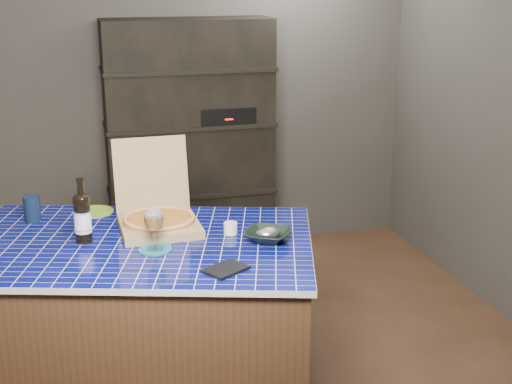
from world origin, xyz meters
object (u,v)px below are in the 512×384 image
object	(u,v)px
pizza_box	(158,217)
dvd_case	(226,269)
wine_glass	(154,220)
bowl	(268,236)
mead_bottle	(83,217)
kitchen_island	(141,327)

from	to	relation	value
pizza_box	dvd_case	xyz separation A→B (m)	(0.20, -0.59, -0.05)
wine_glass	bowl	bearing A→B (deg)	-2.21
mead_bottle	pizza_box	bearing A→B (deg)	13.41
pizza_box	dvd_case	world-z (taller)	pizza_box
mead_bottle	bowl	world-z (taller)	mead_bottle
kitchen_island	mead_bottle	size ratio (longest dim) A/B	6.03
kitchen_island	wine_glass	xyz separation A→B (m)	(0.07, -0.13, 0.59)
dvd_case	bowl	size ratio (longest dim) A/B	0.84
wine_glass	mead_bottle	bearing A→B (deg)	148.01
mead_bottle	bowl	size ratio (longest dim) A/B	1.48
kitchen_island	wine_glass	distance (m)	0.61
mead_bottle	bowl	bearing A→B (deg)	-14.29
mead_bottle	bowl	distance (m)	0.87
dvd_case	bowl	distance (m)	0.40
bowl	mead_bottle	bearing A→B (deg)	165.71
mead_bottle	wine_glass	xyz separation A→B (m)	(0.31, -0.19, 0.02)
wine_glass	bowl	world-z (taller)	wine_glass
bowl	wine_glass	bearing A→B (deg)	177.79
kitchen_island	mead_bottle	distance (m)	0.62
mead_bottle	kitchen_island	bearing A→B (deg)	-14.34
wine_glass	bowl	distance (m)	0.54
wine_glass	kitchen_island	bearing A→B (deg)	118.87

